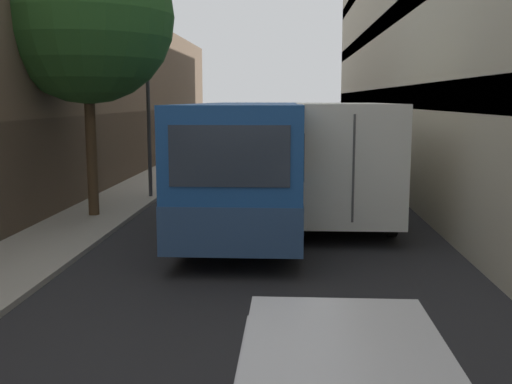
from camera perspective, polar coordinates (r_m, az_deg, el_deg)
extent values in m
plane|color=#232326|center=(13.70, 0.56, -4.62)|extent=(150.00, 150.00, 0.00)
cube|color=#9E998E|center=(14.66, -17.97, -3.95)|extent=(2.11, 60.00, 0.11)
cube|color=#333D47|center=(13.93, 20.68, 8.58)|extent=(1.08, 60.00, 0.70)
cube|color=#B7B7BC|center=(4.77, 8.40, -16.80)|extent=(1.53, 2.13, 0.48)
cube|color=#1E519E|center=(15.37, -0.62, 3.48)|extent=(2.55, 10.21, 2.66)
cube|color=#2D4C7A|center=(15.48, -0.62, 0.23)|extent=(2.58, 10.23, 0.90)
cube|color=#2D3847|center=(15.34, -0.62, 4.96)|extent=(2.59, 9.39, 0.85)
cube|color=#2D3847|center=(10.26, -2.57, 3.42)|extent=(2.09, 0.04, 1.06)
cylinder|color=black|center=(18.76, -3.38, 0.56)|extent=(0.24, 1.00, 1.00)
cylinder|color=black|center=(18.63, 3.49, 0.51)|extent=(0.24, 1.00, 1.00)
cylinder|color=black|center=(12.59, -6.71, -3.55)|extent=(0.24, 1.00, 1.00)
cylinder|color=black|center=(12.40, 3.58, -3.70)|extent=(0.24, 1.00, 1.00)
cube|color=silver|center=(20.13, 7.05, 3.81)|extent=(2.26, 2.44, 2.09)
cube|color=silver|center=(15.78, 8.10, 3.49)|extent=(2.35, 6.28, 2.68)
cube|color=#4C4C4C|center=(12.66, 9.27, 2.18)|extent=(0.05, 0.02, 2.27)
cylinder|color=black|center=(20.20, 4.00, 1.09)|extent=(0.22, 0.96, 0.96)
cylinder|color=black|center=(20.34, 9.98, 1.03)|extent=(0.22, 0.96, 0.96)
cylinder|color=black|center=(14.19, 4.29, -2.19)|extent=(0.22, 0.96, 0.96)
cylinder|color=black|center=(14.39, 12.77, -2.24)|extent=(0.22, 0.96, 0.96)
cube|color=#BCBCC1|center=(25.80, -2.44, 4.22)|extent=(1.81, 4.32, 1.74)
cube|color=#2D3847|center=(27.60, -2.06, 5.16)|extent=(1.45, 0.04, 0.61)
cylinder|color=black|center=(27.21, -3.87, 2.74)|extent=(0.16, 0.64, 0.64)
cylinder|color=black|center=(27.05, -0.44, 2.72)|extent=(0.16, 0.64, 0.64)
cylinder|color=black|center=(24.74, -4.59, 2.12)|extent=(0.16, 0.64, 0.64)
cylinder|color=black|center=(24.57, -0.82, 2.10)|extent=(0.16, 0.64, 0.64)
cylinder|color=#38383D|center=(19.35, -10.31, 11.25)|extent=(0.12, 0.12, 7.90)
cylinder|color=#4C3823|center=(16.53, -15.41, 4.12)|extent=(0.28, 0.28, 3.63)
sphere|color=#285623|center=(16.62, -15.90, 15.88)|extent=(4.54, 4.54, 4.54)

